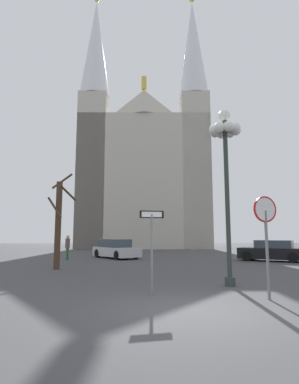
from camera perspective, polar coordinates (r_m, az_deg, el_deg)
The scene contains 9 objects.
ground_plane at distance 7.76m, azimuth 8.25°, elevation -20.60°, with size 120.00×120.00×0.00m, color #424244.
cathedral at distance 43.41m, azimuth -0.97°, elevation 4.53°, with size 17.78×11.45×35.13m.
stop_sign at distance 9.28m, azimuth 20.45°, elevation -5.97°, with size 0.72×0.21×2.80m.
one_way_arrow_sign at distance 9.39m, azimuth 0.41°, elevation -8.83°, with size 0.73×0.14×2.45m.
street_lamp at distance 11.69m, azimuth 13.71°, elevation 7.20°, with size 1.18×1.18×6.28m.
bare_tree at distance 16.89m, azimuth -16.27°, elevation -5.21°, with size 1.42×1.46×5.06m.
parked_car_near_silver at distance 23.98m, azimuth -6.19°, elevation -10.34°, with size 3.79×4.55×1.40m.
parked_car_far_black at distance 22.70m, azimuth 21.40°, elevation -10.01°, with size 4.38×3.74×1.38m.
pedestrian_walking at distance 22.89m, azimuth -14.71°, elevation -9.31°, with size 0.32×0.32×1.70m.
Camera 1 is at (-1.57, -7.40, 1.73)m, focal length 29.25 mm.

